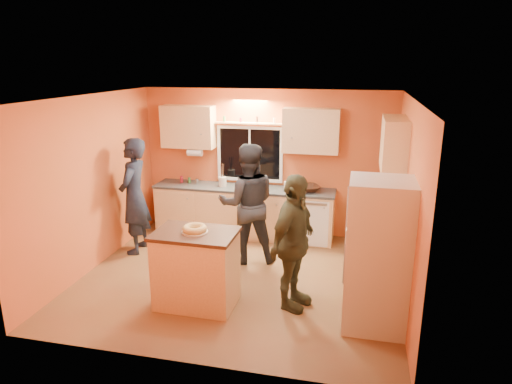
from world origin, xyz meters
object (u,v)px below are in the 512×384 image
(person_left, at_px, (134,196))
(person_center, at_px, (248,204))
(person_right, at_px, (293,243))
(refrigerator, at_px, (377,255))
(island, at_px, (196,268))

(person_left, bearing_deg, person_center, 86.74)
(person_left, xyz_separation_m, person_right, (2.78, -1.21, -0.07))
(refrigerator, height_order, person_center, person_center)
(refrigerator, xyz_separation_m, island, (-2.22, -0.02, -0.39))
(person_center, bearing_deg, refrigerator, 125.57)
(refrigerator, relative_size, island, 1.72)
(refrigerator, relative_size, person_left, 0.95)
(island, height_order, person_right, person_right)
(person_left, bearing_deg, refrigerator, 64.71)
(person_right, bearing_deg, person_left, 84.83)
(island, distance_m, person_center, 1.57)
(person_center, relative_size, person_right, 1.07)
(island, xyz_separation_m, person_right, (1.21, 0.22, 0.37))
(person_center, bearing_deg, person_left, -15.35)
(person_left, height_order, person_right, person_left)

